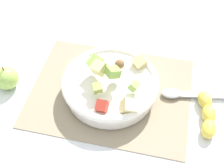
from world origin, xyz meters
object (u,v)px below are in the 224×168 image
whole_apple (7,78)px  banana_whole (207,114)px  salad_bowl (112,85)px  serving_spoon (188,94)px

whole_apple → banana_whole: whole_apple is taller
banana_whole → salad_bowl: bearing=-5.1°
salad_bowl → whole_apple: size_ratio=3.35×
serving_spoon → whole_apple: bearing=8.1°
banana_whole → whole_apple: bearing=1.1°
serving_spoon → whole_apple: 0.51m
serving_spoon → banana_whole: size_ratio=1.44×
salad_bowl → banana_whole: salad_bowl is taller
serving_spoon → banana_whole: bearing=131.4°
salad_bowl → whole_apple: salad_bowl is taller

